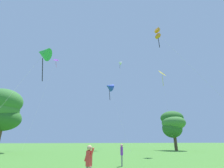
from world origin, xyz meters
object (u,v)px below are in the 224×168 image
Objects in this scene: kite_blue_delta at (109,87)px; person_foreground_watcher at (89,162)px; kite_purple_streamer at (55,65)px; person_in_red_shirt at (122,153)px; kite_white_distant at (120,63)px; kite_green_small at (43,53)px; tree_left_oak at (173,123)px; kite_yellow_diamond at (162,76)px; kite_orange_box at (158,34)px; tree_right_cluster at (1,110)px.

kite_blue_delta is 9.51× the size of person_foreground_watcher.
kite_purple_streamer is 14.43× the size of person_in_red_shirt.
kite_white_distant is 2.07× the size of kite_green_small.
person_in_red_shirt is at bearing -72.55° from kite_purple_streamer.
kite_purple_streamer is (-20.12, -7.45, -6.61)m from kite_white_distant.
kite_yellow_diamond is at bearing 70.35° from tree_left_oak.
kite_orange_box reaches higher than kite_green_small.
tree_right_cluster is at bearing -171.58° from kite_yellow_diamond.
kite_green_small reaches higher than person_in_red_shirt.
kite_blue_delta is 0.67× the size of kite_purple_streamer.
person_in_red_shirt is at bearing -137.80° from kite_orange_box.
kite_white_distant is 50.94m from person_foreground_watcher.
kite_white_distant is 17.82× the size of person_in_red_shirt.
tree_left_oak is at bearing -109.65° from kite_yellow_diamond.
kite_yellow_diamond is 12.75× the size of person_in_red_shirt.
kite_blue_delta is at bearing 74.97° from person_foreground_watcher.
kite_orange_box reaches higher than kite_blue_delta.
kite_yellow_diamond is 34.63m from person_in_red_shirt.
kite_orange_box is 30.05m from tree_right_cluster.
kite_green_small reaches higher than person_foreground_watcher.
kite_blue_delta is at bearing 159.57° from tree_left_oak.
kite_blue_delta is at bearing 52.03° from kite_green_small.
person_foreground_watcher is (-7.82, -29.12, -13.23)m from kite_blue_delta.
tree_left_oak is (20.75, 24.31, 4.55)m from person_foreground_watcher.
tree_right_cluster is at bearing 123.81° from kite_green_small.
kite_white_distant reaches higher than kite_blue_delta.
person_foreground_watcher is at bearing -109.31° from kite_white_distant.
kite_green_small is at bearing -56.19° from tree_right_cluster.
tree_right_cluster is (-32.75, -0.74, 1.15)m from tree_left_oak.
kite_green_small is (-19.28, -28.29, -14.77)m from kite_white_distant.
kite_white_distant reaches higher than person_in_red_shirt.
person_foreground_watcher reaches higher than person_in_red_shirt.
person_in_red_shirt is at bearing -129.54° from kite_yellow_diamond.
kite_purple_streamer is (-19.03, 19.02, 0.50)m from kite_orange_box.
person_foreground_watcher is at bearing -69.35° from kite_green_small.
kite_purple_streamer is 1.13× the size of kite_yellow_diamond.
kite_green_small is at bearing -87.69° from kite_purple_streamer.
kite_yellow_diamond is (27.99, -5.08, -2.48)m from kite_purple_streamer.
person_in_red_shirt is 24.29m from tree_right_cluster.
kite_orange_box is 0.76× the size of kite_white_distant.
tree_right_cluster reaches higher than person_foreground_watcher.
kite_purple_streamer is 2.23× the size of tree_right_cluster.
kite_orange_box is 2.09× the size of tree_right_cluster.
tree_left_oak is (26.44, -9.41, -15.15)m from kite_purple_streamer.
kite_blue_delta is 1.89× the size of tree_left_oak.
kite_yellow_diamond is at bearing -10.28° from kite_purple_streamer.
kite_green_small is at bearing 137.38° from person_in_red_shirt.
kite_orange_box reaches higher than person_foreground_watcher.
kite_blue_delta is 32.93m from person_foreground_watcher.
kite_orange_box is at bearing -127.63° from tree_left_oak.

